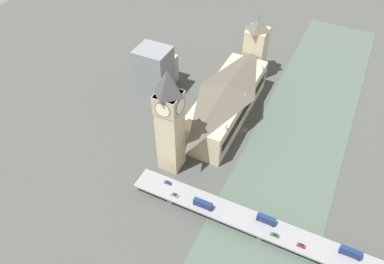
{
  "coord_description": "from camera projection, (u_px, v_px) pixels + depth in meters",
  "views": [
    {
      "loc": [
        -48.98,
        183.76,
        179.81
      ],
      "look_at": [
        22.5,
        36.14,
        20.58
      ],
      "focal_mm": 35.0,
      "sensor_mm": 36.0,
      "label": 1
    }
  ],
  "objects": [
    {
      "name": "ground_plane",
      "position": [
        244.0,
        130.0,
        259.23
      ],
      "size": [
        600.0,
        600.0,
        0.0
      ],
      "primitive_type": "plane",
      "color": "#424442"
    },
    {
      "name": "road_bridge",
      "position": [
        263.0,
        227.0,
        199.0
      ],
      "size": [
        153.52,
        14.19,
        5.9
      ],
      "color": "slate",
      "rests_on": "ground_plane"
    },
    {
      "name": "parliament_hall",
      "position": [
        226.0,
        101.0,
        259.89
      ],
      "size": [
        28.94,
        92.87,
        28.61
      ],
      "color": "#C1B28E",
      "rests_on": "ground_plane"
    },
    {
      "name": "car_northbound_lead",
      "position": [
        168.0,
        183.0,
        218.19
      ],
      "size": [
        4.46,
        1.76,
        1.39
      ],
      "color": "navy",
      "rests_on": "road_bridge"
    },
    {
      "name": "car_southbound_lead",
      "position": [
        301.0,
        246.0,
        189.34
      ],
      "size": [
        4.25,
        1.82,
        1.47
      ],
      "color": "maroon",
      "rests_on": "road_bridge"
    },
    {
      "name": "river_water",
      "position": [
        296.0,
        147.0,
        247.75
      ],
      "size": [
        60.76,
        360.0,
        0.3
      ],
      "primitive_type": "cube",
      "color": "#47564C",
      "rests_on": "ground_plane"
    },
    {
      "name": "double_decker_bus_lead",
      "position": [
        351.0,
        252.0,
        184.4
      ],
      "size": [
        10.82,
        2.5,
        5.06
      ],
      "color": "navy",
      "rests_on": "road_bridge"
    },
    {
      "name": "car_northbound_mid",
      "position": [
        175.0,
        195.0,
        211.99
      ],
      "size": [
        4.44,
        1.83,
        1.31
      ],
      "color": "slate",
      "rests_on": "road_bridge"
    },
    {
      "name": "car_southbound_mid",
      "position": [
        275.0,
        235.0,
        193.72
      ],
      "size": [
        4.57,
        1.77,
        1.29
      ],
      "color": "#2D5638",
      "rests_on": "road_bridge"
    },
    {
      "name": "double_decker_bus_rear",
      "position": [
        203.0,
        204.0,
        205.3
      ],
      "size": [
        11.12,
        2.65,
        4.71
      ],
      "color": "navy",
      "rests_on": "road_bridge"
    },
    {
      "name": "city_block_center",
      "position": [
        158.0,
        67.0,
        294.68
      ],
      "size": [
        29.43,
        14.12,
        22.5
      ],
      "color": "#939399",
      "rests_on": "ground_plane"
    },
    {
      "name": "double_decker_bus_mid",
      "position": [
        266.0,
        219.0,
        198.19
      ],
      "size": [
        10.32,
        2.58,
        4.77
      ],
      "color": "navy",
      "rests_on": "road_bridge"
    },
    {
      "name": "city_block_west",
      "position": [
        154.0,
        72.0,
        276.95
      ],
      "size": [
        23.98,
        20.9,
        37.99
      ],
      "color": "slate",
      "rests_on": "ground_plane"
    },
    {
      "name": "clock_tower",
      "position": [
        170.0,
        119.0,
        210.33
      ],
      "size": [
        14.16,
        14.16,
        71.35
      ],
      "color": "#C1B28E",
      "rests_on": "ground_plane"
    },
    {
      "name": "victoria_tower",
      "position": [
        255.0,
        49.0,
        291.02
      ],
      "size": [
        15.83,
        15.83,
        51.28
      ],
      "color": "#C1B28E",
      "rests_on": "ground_plane"
    }
  ]
}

